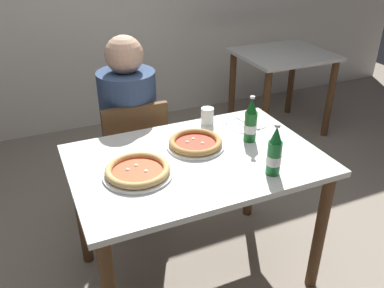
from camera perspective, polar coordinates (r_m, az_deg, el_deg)
ground_plane at (r=2.43m, az=0.50°, el=-17.33°), size 8.00×8.00×0.00m
dining_table_main at (r=2.03m, az=0.57°, el=-4.70°), size 1.20×0.80×0.75m
chair_behind_table at (r=2.56m, az=-8.15°, el=-1.44°), size 0.41×0.41×0.85m
diner_seated at (r=2.55m, az=-8.59°, el=1.07°), size 0.34×0.34×1.21m
dining_table_background at (r=3.80m, az=12.52°, el=10.12°), size 0.80×0.70×0.75m
pizza_margherita_near at (r=1.84m, az=-7.62°, el=-3.77°), size 0.32×0.32×0.04m
pizza_marinara_far at (r=2.05m, az=0.50°, el=0.13°), size 0.29×0.29×0.04m
beer_bottle_left at (r=1.83m, az=11.47°, el=-1.30°), size 0.07×0.07×0.25m
beer_bottle_center at (r=2.10m, az=8.22°, el=3.01°), size 0.07×0.07×0.25m
napkin_with_cutlery at (r=2.31m, az=7.32°, el=2.78°), size 0.19×0.19×0.01m
paper_cup at (r=2.28m, az=2.16°, el=3.93°), size 0.07×0.07×0.09m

